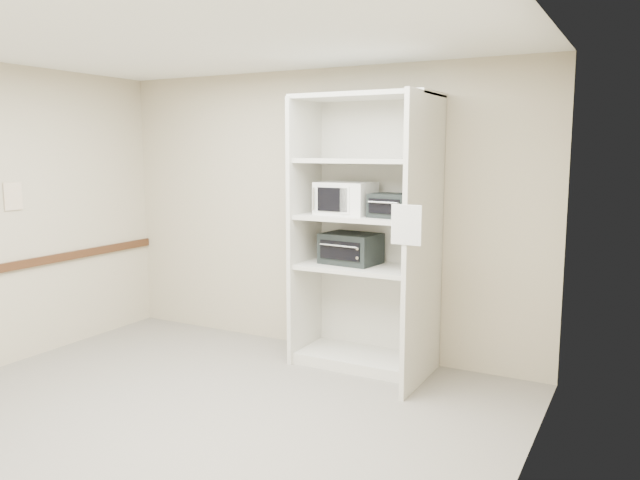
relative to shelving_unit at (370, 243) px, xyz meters
The scene contains 10 objects.
floor 2.15m from the shelving_unit, 111.36° to the right, with size 4.50×4.00×0.01m, color slate.
ceiling 2.41m from the shelving_unit, 111.36° to the right, with size 4.50×4.00×0.01m, color white.
wall_back 0.76m from the shelving_unit, 155.96° to the left, with size 4.50×0.02×2.70m, color tan.
wall_right 2.34m from the shelving_unit, 47.07° to the right, with size 0.02×4.00×2.70m, color tan.
shelving_unit is the anchor object (origin of this frame).
microwave 0.45m from the shelving_unit, behind, with size 0.48×0.37×0.29m, color white.
toaster_oven_upper 0.41m from the shelving_unit, 12.03° to the right, with size 0.36×0.27×0.20m, color black.
toaster_oven_lower 0.22m from the shelving_unit, 166.76° to the left, with size 0.49×0.37×0.27m, color black.
paper_sign 0.89m from the shelving_unit, 47.80° to the right, with size 0.23×0.01×0.30m, color white.
wall_poster 3.23m from the shelving_unit, 154.80° to the right, with size 0.01×0.18×0.25m, color silver.
Camera 1 is at (2.85, -3.30, 1.94)m, focal length 35.00 mm.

